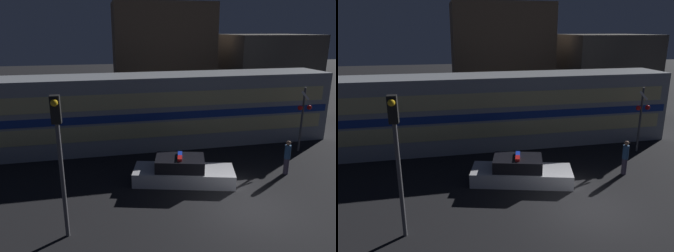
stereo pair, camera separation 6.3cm
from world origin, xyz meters
The scene contains 8 objects.
ground_plane centered at (0.00, 0.00, 0.00)m, with size 120.00×120.00×0.00m, color black.
train centered at (-2.20, 8.63, 2.19)m, with size 21.99×3.10×4.39m.
police_car centered at (-1.95, 2.99, 0.50)m, with size 5.00×2.88×1.37m.
pedestrian centered at (3.35, 2.76, 0.90)m, with size 0.30×0.30×1.75m.
crossing_signal_near centered at (5.90, 5.49, 2.27)m, with size 0.87×0.34×3.84m.
traffic_light_corner centered at (-6.99, -0.29, 3.40)m, with size 0.30×0.46×5.03m.
building_left centered at (0.01, 17.23, 4.57)m, with size 8.29×4.27×9.13m.
building_center centered at (9.39, 16.75, 3.29)m, with size 7.54×6.76×6.58m.
Camera 1 is at (-5.67, -10.79, 6.99)m, focal length 35.00 mm.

